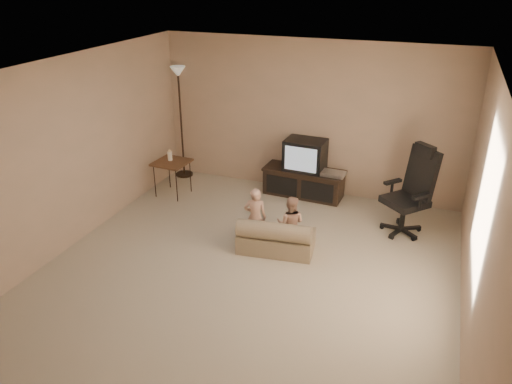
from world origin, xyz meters
The scene contains 9 objects.
floor centered at (0.00, 0.00, 0.00)m, with size 5.50×5.50×0.00m, color #B5A790.
room_shell centered at (0.00, 0.00, 1.52)m, with size 5.50×5.50×5.50m.
tv_stand centered at (0.02, 2.49, 0.40)m, with size 1.36×0.55×0.96m.
office_chair centered at (1.74, 1.81, 0.47)m, with size 0.84×0.84×1.30m.
side_table centered at (-2.02, 1.75, 0.57)m, with size 0.56×0.56×0.79m.
floor_lamp centered at (-2.25, 2.55, 1.43)m, with size 0.31×0.31×1.96m.
child_sofa centered at (0.16, 0.62, 0.20)m, with size 1.05×0.68×0.49m.
toddler_left centered at (-0.16, 0.69, 0.42)m, with size 0.31×0.22×0.84m, color tan.
toddler_right centered at (0.32, 0.75, 0.39)m, with size 0.38×0.21×0.78m, color tan.
Camera 1 is at (1.96, -4.86, 3.52)m, focal length 35.00 mm.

